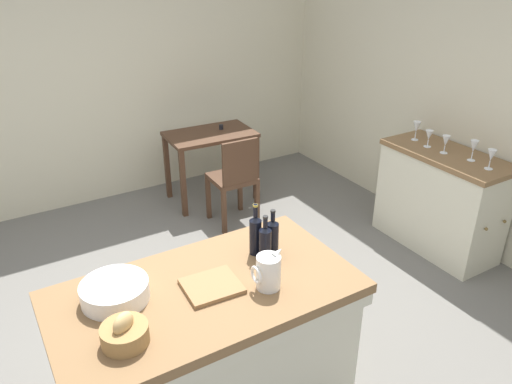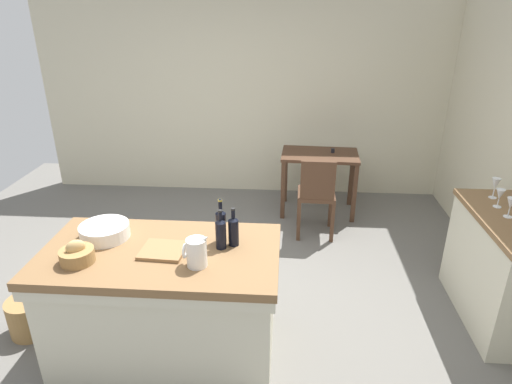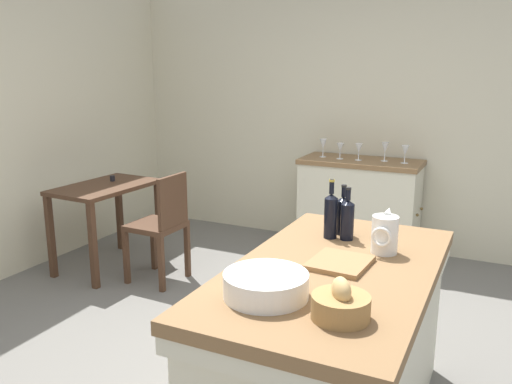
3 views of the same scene
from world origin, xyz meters
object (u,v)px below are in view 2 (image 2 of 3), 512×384
object	(u,v)px
pitcher	(196,252)
wine_bottle_amber	(221,225)
bread_basket	(77,255)
wicker_hamper	(30,316)
island_table	(165,298)
wine_glass_far_right	(495,185)
wine_glass_right	(500,195)
wine_glass_middle	(511,204)
wine_bottle_green	(221,233)
writing_desk	(319,163)
wine_bottle_dark	(234,230)
side_cabinet	(501,269)
cutting_board	(163,250)
wooden_chair	(317,194)
wash_bowl	(105,231)

from	to	relation	value
pitcher	wine_bottle_amber	distance (m)	0.34
bread_basket	wine_bottle_amber	bearing A→B (deg)	20.39
wicker_hamper	bread_basket	bearing A→B (deg)	-24.36
island_table	wine_glass_far_right	world-z (taller)	wine_glass_far_right
wine_glass_right	wine_glass_middle	bearing A→B (deg)	-88.80
wine_bottle_green	writing_desk	bearing A→B (deg)	71.02
writing_desk	wine_glass_far_right	size ratio (longest dim) A/B	5.34
pitcher	wine_bottle_dark	xyz separation A→B (m)	(0.20, 0.28, 0.02)
wicker_hamper	wine_glass_right	bearing A→B (deg)	9.92
side_cabinet	pitcher	bearing A→B (deg)	-162.36
island_table	bread_basket	world-z (taller)	bread_basket
wine_glass_right	wine_glass_far_right	world-z (taller)	wine_glass_far_right
bread_basket	island_table	bearing A→B (deg)	20.14
wine_bottle_dark	wine_glass_middle	xyz separation A→B (m)	(2.03, 0.46, 0.05)
cutting_board	side_cabinet	bearing A→B (deg)	12.81
wine_bottle_amber	wine_glass_far_right	bearing A→B (deg)	19.87
writing_desk	wine_bottle_amber	size ratio (longest dim) A/B	2.86
wooden_chair	cutting_board	distance (m)	2.21
island_table	wine_glass_far_right	distance (m)	2.78
wash_bowl	wine_glass_right	bearing A→B (deg)	11.51
writing_desk	wicker_hamper	world-z (taller)	writing_desk
wash_bowl	wine_bottle_amber	bearing A→B (deg)	0.15
cutting_board	wine_bottle_amber	bearing A→B (deg)	24.46
side_cabinet	writing_desk	xyz separation A→B (m)	(-1.32, 1.92, 0.17)
wine_bottle_green	wicker_hamper	bearing A→B (deg)	178.15
wine_glass_far_right	wine_bottle_green	bearing A→B (deg)	-157.96
wine_bottle_amber	wine_bottle_green	size ratio (longest dim) A/B	1.12
wooden_chair	wine_bottle_amber	world-z (taller)	wine_bottle_amber
wine_bottle_green	wash_bowl	bearing A→B (deg)	174.17
wash_bowl	wine_glass_middle	bearing A→B (deg)	8.19
wine_glass_middle	pitcher	bearing A→B (deg)	-161.69
writing_desk	wine_bottle_dark	world-z (taller)	wine_bottle_dark
bread_basket	cutting_board	bearing A→B (deg)	17.34
side_cabinet	writing_desk	size ratio (longest dim) A/B	1.21
wine_glass_far_right	wine_bottle_dark	bearing A→B (deg)	-158.33
wine_bottle_dark	bread_basket	bearing A→B (deg)	-163.54
pitcher	wash_bowl	distance (m)	0.79
side_cabinet	wash_bowl	xyz separation A→B (m)	(-3.00, -0.41, 0.45)
bread_basket	wine_bottle_amber	size ratio (longest dim) A/B	0.68
writing_desk	wicker_hamper	size ratio (longest dim) A/B	2.89
wine_bottle_dark	wine_glass_far_right	bearing A→B (deg)	21.67
island_table	wine_glass_right	bearing A→B (deg)	16.60
wine_bottle_amber	bread_basket	bearing A→B (deg)	-159.61
wooden_chair	cutting_board	size ratio (longest dim) A/B	3.17
writing_desk	pitcher	distance (m)	2.83
wash_bowl	wicker_hamper	world-z (taller)	wash_bowl
bread_basket	wicker_hamper	world-z (taller)	bread_basket
writing_desk	bread_basket	bearing A→B (deg)	-123.08
writing_desk	wash_bowl	size ratio (longest dim) A/B	2.67
cutting_board	wine_glass_right	world-z (taller)	wine_glass_right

